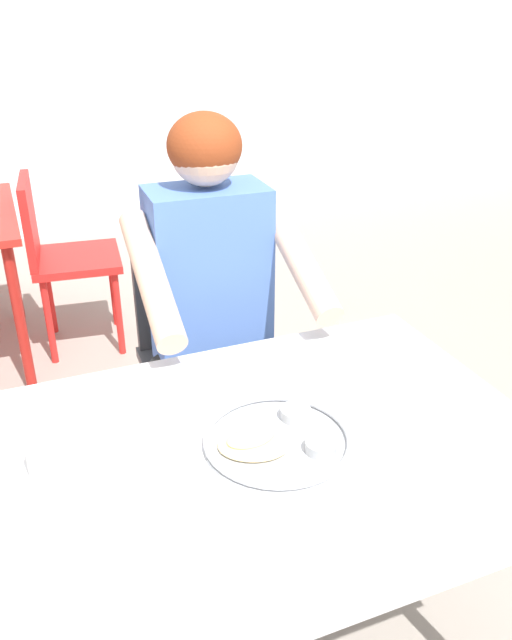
{
  "coord_description": "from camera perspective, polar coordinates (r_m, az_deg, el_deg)",
  "views": [
    {
      "loc": [
        -0.32,
        -0.92,
        1.53
      ],
      "look_at": [
        0.16,
        0.28,
        0.88
      ],
      "focal_mm": 35.72,
      "sensor_mm": 36.0,
      "label": 1
    }
  ],
  "objects": [
    {
      "name": "thali_tray",
      "position": [
        1.31,
        2.01,
        -10.6
      ],
      "size": [
        0.3,
        0.3,
        0.03
      ],
      "color": "#B7BABF",
      "rests_on": "table_foreground"
    },
    {
      "name": "table_foreground",
      "position": [
        1.36,
        1.34,
        -13.48
      ],
      "size": [
        1.12,
        0.82,
        0.73
      ],
      "color": "silver",
      "rests_on": "ground"
    },
    {
      "name": "chair_foreground",
      "position": [
        2.13,
        -4.95,
        -1.94
      ],
      "size": [
        0.41,
        0.39,
        0.87
      ],
      "color": "#3F3F44",
      "rests_on": "ground"
    },
    {
      "name": "chair_red_right",
      "position": [
        3.09,
        -17.24,
        5.98
      ],
      "size": [
        0.43,
        0.44,
        0.83
      ],
      "color": "red",
      "rests_on": "ground"
    },
    {
      "name": "diner_foreground",
      "position": [
        1.83,
        -3.37,
        1.74
      ],
      "size": [
        0.5,
        0.56,
        1.27
      ],
      "color": "black",
      "rests_on": "ground"
    },
    {
      "name": "drinking_cup",
      "position": [
        1.27,
        -18.45,
        -11.43
      ],
      "size": [
        0.06,
        0.06,
        0.09
      ],
      "color": "white",
      "rests_on": "table_foreground"
    }
  ]
}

